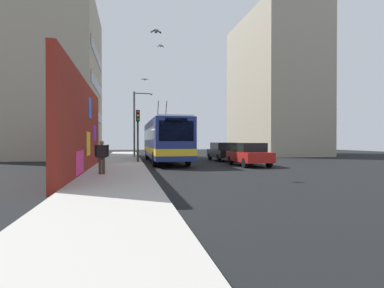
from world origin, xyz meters
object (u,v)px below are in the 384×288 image
at_px(parked_car_black, 224,151).
at_px(street_lamp, 137,119).
at_px(traffic_light, 138,127).
at_px(parked_car_red, 249,154).
at_px(city_bus, 164,139).
at_px(pedestrian_near_wall, 102,155).

xyz_separation_m(parked_car_black, street_lamp, (5.76, 7.23, 3.06)).
xyz_separation_m(parked_car_black, traffic_light, (-2.06, 7.35, 1.94)).
xyz_separation_m(parked_car_red, street_lamp, (11.19, 7.23, 3.06)).
xyz_separation_m(city_bus, traffic_light, (-1.46, 2.15, 0.92)).
xyz_separation_m(parked_car_red, pedestrian_near_wall, (-4.62, 9.27, 0.23)).
bearing_deg(parked_car_black, traffic_light, 105.68).
height_order(city_bus, parked_car_red, city_bus).
bearing_deg(street_lamp, traffic_light, 179.11).
relative_size(parked_car_black, traffic_light, 1.07).
distance_m(city_bus, traffic_light, 2.75).
bearing_deg(parked_car_red, parked_car_black, 0.00).
bearing_deg(pedestrian_near_wall, street_lamp, -7.35).
relative_size(parked_car_black, street_lamp, 0.64).
bearing_deg(city_bus, parked_car_red, -132.84).
bearing_deg(street_lamp, city_bus, -162.33).
relative_size(city_bus, parked_car_black, 2.98).
bearing_deg(parked_car_red, traffic_light, 65.39).
height_order(parked_car_red, street_lamp, street_lamp).
distance_m(parked_car_red, parked_car_black, 5.43).
xyz_separation_m(pedestrian_near_wall, traffic_light, (7.99, -1.92, 1.70)).
bearing_deg(pedestrian_near_wall, parked_car_red, -63.51).
xyz_separation_m(city_bus, pedestrian_near_wall, (-9.44, 4.07, -0.79)).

